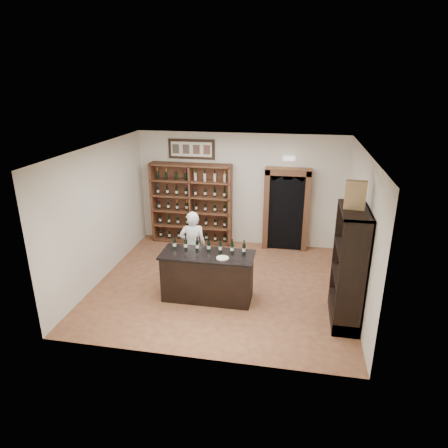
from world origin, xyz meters
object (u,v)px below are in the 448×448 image
(counter_bottle_0, at_px, (175,244))
(wine_shelf, at_px, (192,203))
(tasting_counter, at_px, (208,276))
(wine_crate, at_px, (355,195))
(shopkeeper, at_px, (193,246))
(side_cabinet, at_px, (348,284))

(counter_bottle_0, bearing_deg, wine_shelf, 97.75)
(wine_shelf, relative_size, tasting_counter, 1.17)
(wine_crate, bearing_deg, shopkeeper, 168.35)
(side_cabinet, height_order, wine_crate, wine_crate)
(wine_shelf, height_order, counter_bottle_0, wine_shelf)
(wine_shelf, height_order, shopkeeper, wine_shelf)
(counter_bottle_0, bearing_deg, shopkeeper, 71.52)
(counter_bottle_0, bearing_deg, tasting_counter, -11.04)
(wine_shelf, relative_size, side_cabinet, 1.00)
(side_cabinet, distance_m, shopkeeper, 3.41)
(counter_bottle_0, relative_size, side_cabinet, 0.14)
(tasting_counter, bearing_deg, wine_crate, -6.16)
(wine_shelf, bearing_deg, shopkeeper, -74.64)
(tasting_counter, distance_m, side_cabinet, 2.75)
(tasting_counter, bearing_deg, shopkeeper, 123.16)
(wine_crate, bearing_deg, wine_shelf, 146.34)
(shopkeeper, bearing_deg, side_cabinet, 148.20)
(tasting_counter, xyz_separation_m, counter_bottle_0, (-0.72, 0.14, 0.61))
(wine_shelf, height_order, tasting_counter, wine_shelf)
(wine_shelf, relative_size, shopkeeper, 1.37)
(counter_bottle_0, relative_size, wine_crate, 0.61)
(counter_bottle_0, xyz_separation_m, shopkeeper, (0.21, 0.64, -0.30))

